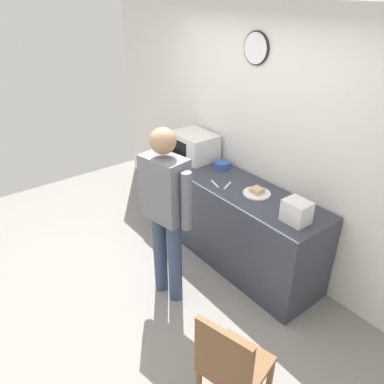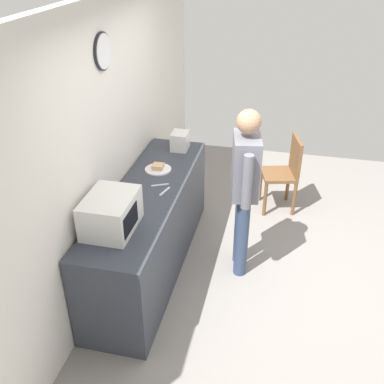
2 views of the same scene
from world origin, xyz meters
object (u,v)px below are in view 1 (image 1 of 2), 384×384
Objects in this scene: salad_bowl at (222,164)px; wooden_chair at (231,367)px; sandwich_plate at (257,192)px; toaster at (297,212)px; microwave at (194,146)px; person_standing at (165,205)px; spoon_utensil at (227,186)px; fork_utensil at (215,184)px.

wooden_chair is at bearing -39.75° from salad_bowl.
sandwich_plate is 0.56m from toaster.
wooden_chair is (0.50, -1.19, -0.49)m from toaster.
microwave is at bearing -169.71° from salad_bowl.
microwave is at bearing 176.33° from sandwich_plate.
person_standing is 1.41m from wooden_chair.
person_standing is (0.85, -0.98, -0.05)m from microwave.
microwave is 1.30m from person_standing.
sandwich_plate is 0.69m from salad_bowl.
spoon_utensil is 1.83m from wooden_chair.
sandwich_plate is 0.29× the size of wooden_chair.
sandwich_plate is at bearing -11.91° from salad_bowl.
toaster is 1.29× the size of fork_utensil.
salad_bowl is 0.45m from spoon_utensil.
sandwich_plate is 0.16× the size of person_standing.
wooden_chair is at bearing -16.24° from person_standing.
microwave is at bearing 147.41° from wooden_chair.
toaster is at bearing 112.72° from wooden_chair.
salad_bowl reaches higher than fork_utensil.
fork_utensil is at bearing -174.48° from toaster.
salad_bowl is 0.19× the size of wooden_chair.
spoon_utensil is 0.10× the size of person_standing.
salad_bowl is 2.27m from wooden_chair.
spoon_utensil is at bearing -12.95° from microwave.
microwave is 2.27× the size of toaster.
sandwich_plate is at bearing 19.85° from spoon_utensil.
fork_utensil is at bearing -21.03° from microwave.
wooden_chair is (2.12, -1.35, -0.54)m from microwave.
microwave is 0.73m from fork_utensil.
salad_bowl is at bearing 168.09° from sandwich_plate.
microwave reaches higher than wooden_chair.
fork_utensil is at bearing -143.42° from spoon_utensil.
sandwich_plate reaches higher than spoon_utensil.
person_standing reaches higher than toaster.
toaster is at bearing 0.89° from spoon_utensil.
spoon_utensil is at bearing -179.11° from toaster.
person_standing reaches higher than fork_utensil.
spoon_utensil is at bearing 36.58° from fork_utensil.
microwave reaches higher than spoon_utensil.
person_standing reaches higher than spoon_utensil.
fork_utensil is 1.00× the size of spoon_utensil.
salad_bowl is at bearing 10.29° from microwave.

